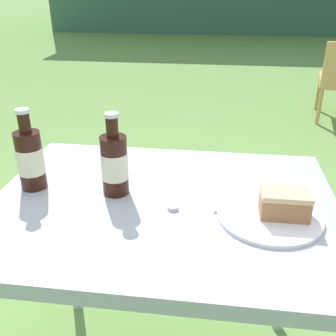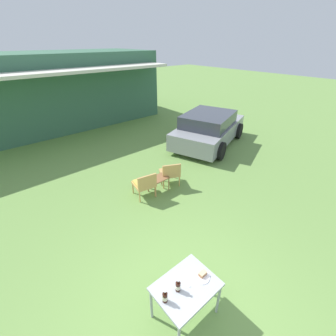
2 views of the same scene
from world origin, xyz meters
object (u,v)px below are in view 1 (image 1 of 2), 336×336
cola_bottle_near (114,163)px  cola_bottle_far (30,158)px  cake_on_plate (276,210)px  patio_table (163,225)px

cola_bottle_near → cola_bottle_far: (-0.24, 0.00, 0.00)m
cake_on_plate → cola_bottle_far: size_ratio=1.13×
cola_bottle_far → patio_table: bearing=-5.0°
cake_on_plate → cola_bottle_near: cola_bottle_near is taller
cake_on_plate → cola_bottle_near: bearing=170.2°
patio_table → cola_bottle_near: size_ratio=4.01×
patio_table → cola_bottle_far: 0.41m
cola_bottle_near → patio_table: bearing=-13.2°
patio_table → cola_bottle_far: size_ratio=4.01×
cola_bottle_near → cola_bottle_far: same height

